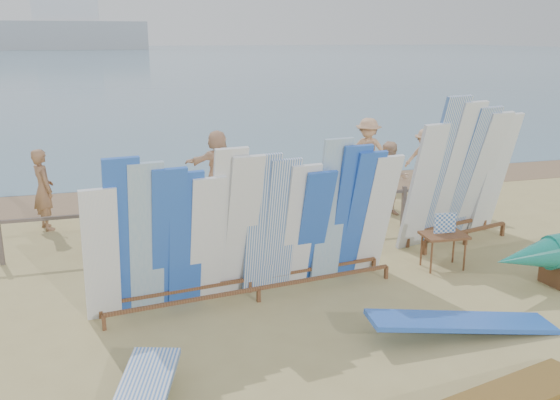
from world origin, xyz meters
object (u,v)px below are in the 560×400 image
object	(u,v)px
beach_chair_right	(301,211)
beachgoer_extra_0	(424,158)
beachgoer_8	(390,179)
flat_board_d	(461,334)
beachgoer_7	(368,172)
beach_chair_left	(249,222)
beachgoer_5	(218,164)
beachgoer_1	(43,190)
beachgoer_4	(151,199)
side_surfboard_rack	(461,177)
vendor_table	(443,250)
beachgoer_10	(449,175)
stroller	(282,208)
main_surfboard_rack	(253,230)
beachgoer_9	(368,152)

from	to	relation	value
beach_chair_right	beachgoer_extra_0	world-z (taller)	beachgoer_extra_0
beachgoer_8	beachgoer_extra_0	size ratio (longest dim) A/B	1.06
flat_board_d	beachgoer_7	world-z (taller)	beachgoer_7
beach_chair_left	beachgoer_5	world-z (taller)	beachgoer_5
beach_chair_left	beachgoer_1	bearing A→B (deg)	175.95
beachgoer_4	beachgoer_8	bearing A→B (deg)	-5.54
side_surfboard_rack	vendor_table	bearing A→B (deg)	-145.28
side_surfboard_rack	beachgoer_10	xyz separation A→B (m)	(1.12, 2.18, -0.53)
vendor_table	beachgoer_8	bearing A→B (deg)	84.11
side_surfboard_rack	beachgoer_4	distance (m)	6.22
beach_chair_right	beachgoer_10	size ratio (longest dim) A/B	0.49
beachgoer_8	beachgoer_extra_0	xyz separation A→B (m)	(2.04, 2.09, -0.05)
stroller	beachgoer_extra_0	distance (m)	5.28
beachgoer_7	beachgoer_4	distance (m)	5.31
main_surfboard_rack	beachgoer_9	distance (m)	7.80
side_surfboard_rack	beachgoer_9	xyz separation A→B (m)	(0.18, 4.77, -0.40)
beachgoer_10	beachgoer_4	size ratio (longest dim) A/B	1.05
beachgoer_10	beachgoer_4	distance (m)	6.94
beachgoer_9	beach_chair_right	bearing A→B (deg)	-101.89
beach_chair_left	beachgoer_9	world-z (taller)	beachgoer_9
side_surfboard_rack	flat_board_d	bearing A→B (deg)	-135.31
beachgoer_9	beachgoer_4	world-z (taller)	beachgoer_9
beachgoer_7	beachgoer_extra_0	distance (m)	2.45
beachgoer_8	vendor_table	bearing A→B (deg)	-71.08
beachgoer_9	beachgoer_1	bearing A→B (deg)	-134.20
flat_board_d	beachgoer_1	xyz separation A→B (m)	(-5.94, 6.56, 0.87)
side_surfboard_rack	stroller	bearing A→B (deg)	135.41
beachgoer_8	main_surfboard_rack	bearing A→B (deg)	-110.55
beach_chair_left	main_surfboard_rack	bearing A→B (deg)	-85.76
stroller	beachgoer_10	world-z (taller)	beachgoer_10
flat_board_d	beachgoer_10	distance (m)	6.49
flat_board_d	main_surfboard_rack	bearing A→B (deg)	56.49
vendor_table	beachgoer_8	size ratio (longest dim) A/B	0.60
beach_chair_right	beachgoer_4	distance (m)	3.29
flat_board_d	beachgoer_9	xyz separation A→B (m)	(2.22, 8.20, 0.93)
beachgoer_4	beach_chair_left	bearing A→B (deg)	-18.74
beachgoer_10	beachgoer_1	world-z (taller)	beachgoer_1
side_surfboard_rack	beachgoer_8	size ratio (longest dim) A/B	1.75
beachgoer_10	beachgoer_extra_0	world-z (taller)	beachgoer_10
main_surfboard_rack	beach_chair_right	bearing A→B (deg)	54.26
beachgoer_7	beachgoer_extra_0	xyz separation A→B (m)	(2.17, 1.14, 0.00)
flat_board_d	beachgoer_10	world-z (taller)	beachgoer_10
beach_chair_right	beachgoer_9	distance (m)	3.87
stroller	beachgoer_10	bearing A→B (deg)	27.71
beach_chair_right	stroller	distance (m)	0.68
stroller	beachgoer_9	size ratio (longest dim) A/B	0.59
beachgoer_1	beachgoer_4	xyz separation A→B (m)	(2.16, -1.01, -0.10)
beachgoer_10	beachgoer_7	distance (m)	1.92
flat_board_d	stroller	bearing A→B (deg)	16.77
beach_chair_left	beachgoer_extra_0	size ratio (longest dim) A/B	0.53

